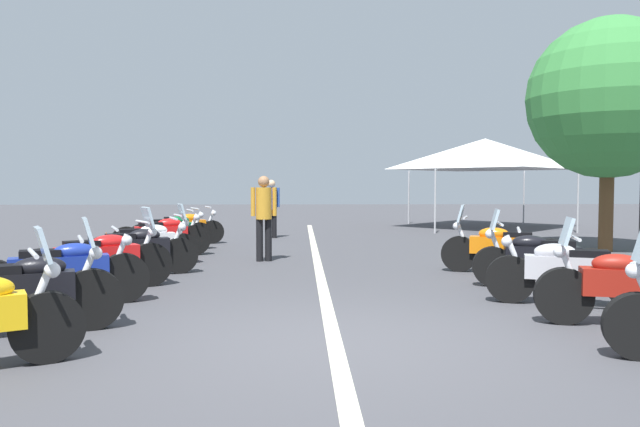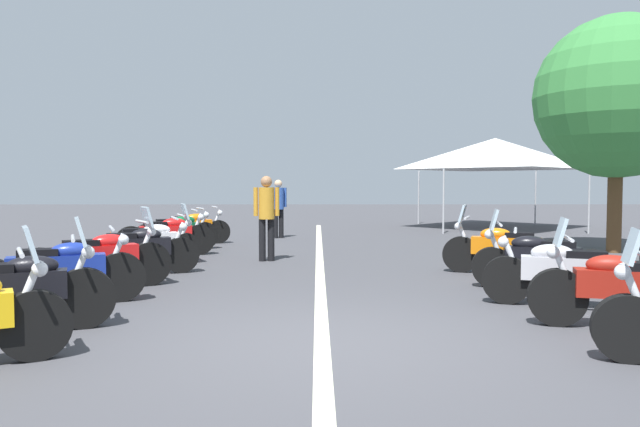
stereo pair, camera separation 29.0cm
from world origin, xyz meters
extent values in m
plane|color=#424247|center=(0.00, 0.00, 0.00)|extent=(80.00, 80.00, 0.00)
cube|color=beige|center=(5.01, 0.00, 0.00)|extent=(23.64, 0.16, 0.01)
cylinder|color=black|center=(-0.56, 2.57, 0.32)|extent=(0.43, 0.62, 0.63)
cylinder|color=silver|center=(-0.59, 2.62, 0.62)|extent=(0.20, 0.29, 0.58)
cylinder|color=silver|center=(-0.61, 2.66, 0.98)|extent=(0.56, 0.33, 0.04)
sphere|color=silver|center=(-0.54, 2.53, 0.82)|extent=(0.14, 0.14, 0.14)
cube|color=silver|center=(-0.57, 2.59, 1.05)|extent=(0.37, 0.28, 0.32)
cylinder|color=black|center=(0.62, 2.60, 0.33)|extent=(0.39, 0.67, 0.66)
cube|color=black|center=(0.36, 3.23, 0.51)|extent=(0.66, 1.07, 0.30)
ellipsoid|color=black|center=(0.43, 3.06, 0.71)|extent=(0.44, 0.58, 0.22)
cylinder|color=silver|center=(0.60, 2.65, 0.63)|extent=(0.18, 0.29, 0.58)
cylinder|color=silver|center=(0.59, 2.69, 0.99)|extent=(0.59, 0.28, 0.04)
sphere|color=silver|center=(0.64, 2.55, 0.83)|extent=(0.14, 0.14, 0.14)
cube|color=silver|center=(0.62, 2.62, 1.06)|extent=(0.38, 0.25, 0.32)
cylinder|color=black|center=(2.10, 2.69, 0.33)|extent=(0.38, 0.66, 0.66)
cube|color=navy|center=(1.80, 3.40, 0.51)|extent=(0.71, 1.19, 0.30)
ellipsoid|color=navy|center=(1.87, 3.24, 0.71)|extent=(0.44, 0.58, 0.22)
cube|color=black|center=(1.72, 3.61, 0.69)|extent=(0.43, 0.54, 0.12)
cylinder|color=silver|center=(2.08, 2.75, 0.63)|extent=(0.18, 0.29, 0.58)
cylinder|color=silver|center=(2.06, 2.78, 0.99)|extent=(0.59, 0.28, 0.04)
sphere|color=silver|center=(2.12, 2.64, 0.83)|extent=(0.14, 0.14, 0.14)
cylinder|color=silver|center=(1.79, 3.90, 0.23)|extent=(0.29, 0.54, 0.08)
cylinder|color=black|center=(3.35, 2.66, 0.34)|extent=(0.47, 0.65, 0.68)
cylinder|color=black|center=(2.54, 3.97, 0.34)|extent=(0.47, 0.65, 0.68)
cube|color=red|center=(2.95, 3.32, 0.52)|extent=(0.85, 1.14, 0.30)
ellipsoid|color=red|center=(3.04, 3.16, 0.72)|extent=(0.49, 0.58, 0.22)
cube|color=black|center=(2.83, 3.50, 0.70)|extent=(0.47, 0.55, 0.12)
cylinder|color=silver|center=(3.32, 2.71, 0.64)|extent=(0.21, 0.28, 0.58)
cylinder|color=silver|center=(3.30, 2.75, 1.00)|extent=(0.55, 0.36, 0.04)
sphere|color=silver|center=(3.38, 2.62, 0.84)|extent=(0.14, 0.14, 0.14)
cylinder|color=silver|center=(2.86, 3.80, 0.24)|extent=(0.36, 0.51, 0.08)
cube|color=silver|center=(3.34, 2.68, 1.07)|extent=(0.37, 0.29, 0.32)
cylinder|color=black|center=(4.67, 2.47, 0.32)|extent=(0.37, 0.64, 0.63)
cylinder|color=black|center=(4.08, 3.90, 0.32)|extent=(0.37, 0.64, 0.63)
cube|color=black|center=(4.38, 3.18, 0.50)|extent=(0.71, 1.19, 0.30)
ellipsoid|color=black|center=(4.45, 3.02, 0.70)|extent=(0.44, 0.58, 0.22)
cube|color=black|center=(4.29, 3.39, 0.68)|extent=(0.42, 0.54, 0.12)
cylinder|color=silver|center=(4.65, 2.53, 0.62)|extent=(0.18, 0.29, 0.58)
cylinder|color=silver|center=(4.64, 2.56, 0.98)|extent=(0.59, 0.27, 0.04)
sphere|color=silver|center=(4.69, 2.43, 0.82)|extent=(0.14, 0.14, 0.14)
cylinder|color=silver|center=(4.37, 3.68, 0.22)|extent=(0.28, 0.54, 0.08)
cylinder|color=black|center=(5.98, 2.66, 0.30)|extent=(0.37, 0.61, 0.60)
cylinder|color=black|center=(5.38, 4.04, 0.30)|extent=(0.37, 0.61, 0.60)
cube|color=white|center=(5.68, 3.35, 0.48)|extent=(0.71, 1.15, 0.30)
ellipsoid|color=white|center=(5.75, 3.18, 0.68)|extent=(0.45, 0.58, 0.22)
cube|color=black|center=(5.59, 3.55, 0.66)|extent=(0.43, 0.54, 0.12)
cylinder|color=silver|center=(5.95, 2.72, 0.60)|extent=(0.18, 0.29, 0.58)
cylinder|color=silver|center=(5.94, 2.76, 0.96)|extent=(0.58, 0.29, 0.04)
sphere|color=silver|center=(6.00, 2.62, 0.80)|extent=(0.14, 0.14, 0.14)
cylinder|color=silver|center=(5.66, 3.83, 0.21)|extent=(0.29, 0.54, 0.08)
cube|color=silver|center=(5.97, 2.68, 1.03)|extent=(0.38, 0.26, 0.32)
cylinder|color=black|center=(7.36, 2.68, 0.34)|extent=(0.38, 0.68, 0.68)
cylinder|color=black|center=(6.83, 4.03, 0.34)|extent=(0.38, 0.68, 0.68)
cube|color=red|center=(7.10, 3.36, 0.52)|extent=(0.67, 1.12, 0.30)
ellipsoid|color=red|center=(7.16, 3.19, 0.72)|extent=(0.43, 0.58, 0.22)
cube|color=black|center=(7.01, 3.56, 0.70)|extent=(0.42, 0.54, 0.12)
cylinder|color=silver|center=(7.34, 2.74, 0.64)|extent=(0.17, 0.29, 0.58)
cylinder|color=silver|center=(7.33, 2.78, 1.00)|extent=(0.59, 0.27, 0.04)
sphere|color=silver|center=(7.38, 2.64, 0.84)|extent=(0.14, 0.14, 0.14)
cylinder|color=silver|center=(7.10, 3.83, 0.24)|extent=(0.28, 0.54, 0.08)
cylinder|color=black|center=(8.56, 2.79, 0.33)|extent=(0.41, 0.65, 0.66)
cylinder|color=black|center=(7.97, 4.01, 0.33)|extent=(0.41, 0.65, 0.66)
cube|color=#0C592D|center=(8.27, 3.40, 0.51)|extent=(0.70, 1.05, 0.30)
ellipsoid|color=#0C592D|center=(8.35, 3.24, 0.71)|extent=(0.46, 0.58, 0.22)
cube|color=black|center=(8.17, 3.60, 0.69)|extent=(0.44, 0.55, 0.12)
cylinder|color=silver|center=(8.54, 2.84, 0.63)|extent=(0.19, 0.29, 0.58)
cylinder|color=silver|center=(8.52, 2.88, 0.99)|extent=(0.58, 0.31, 0.04)
sphere|color=silver|center=(8.58, 2.74, 0.83)|extent=(0.14, 0.14, 0.14)
cylinder|color=silver|center=(8.25, 3.84, 0.23)|extent=(0.31, 0.53, 0.08)
cylinder|color=black|center=(9.93, 2.68, 0.31)|extent=(0.35, 0.63, 0.62)
cylinder|color=black|center=(9.38, 4.12, 0.31)|extent=(0.35, 0.63, 0.62)
cube|color=orange|center=(9.66, 3.40, 0.49)|extent=(0.68, 1.19, 0.30)
ellipsoid|color=orange|center=(9.72, 3.23, 0.69)|extent=(0.43, 0.58, 0.22)
cube|color=black|center=(9.58, 3.60, 0.67)|extent=(0.41, 0.54, 0.12)
cylinder|color=silver|center=(9.91, 2.74, 0.61)|extent=(0.17, 0.30, 0.58)
cylinder|color=silver|center=(9.89, 2.77, 0.97)|extent=(0.59, 0.26, 0.04)
sphere|color=silver|center=(9.95, 2.63, 0.81)|extent=(0.14, 0.14, 0.14)
cylinder|color=silver|center=(9.66, 3.89, 0.22)|extent=(0.27, 0.54, 0.08)
cylinder|color=black|center=(-0.65, -2.69, 0.30)|extent=(0.32, 0.62, 0.61)
sphere|color=silver|center=(-0.63, -2.65, 0.80)|extent=(0.14, 0.14, 0.14)
cylinder|color=black|center=(0.71, -2.62, 0.32)|extent=(0.30, 0.65, 0.64)
cube|color=maroon|center=(0.52, -3.32, 0.50)|extent=(0.55, 1.13, 0.30)
ellipsoid|color=maroon|center=(0.57, -3.15, 0.70)|extent=(0.39, 0.57, 0.22)
cylinder|color=silver|center=(0.69, -2.68, 0.62)|extent=(0.14, 0.30, 0.58)
cylinder|color=silver|center=(0.68, -2.72, 0.98)|extent=(0.61, 0.20, 0.04)
sphere|color=silver|center=(0.72, -2.57, 0.82)|extent=(0.14, 0.14, 0.14)
cube|color=silver|center=(0.70, -2.64, 1.05)|extent=(0.38, 0.21, 0.32)
cylinder|color=black|center=(1.93, -2.45, 0.32)|extent=(0.34, 0.64, 0.63)
cylinder|color=black|center=(1.46, -3.83, 0.32)|extent=(0.34, 0.64, 0.63)
cube|color=silver|center=(1.69, -3.14, 0.50)|extent=(0.63, 1.14, 0.30)
ellipsoid|color=silver|center=(1.75, -2.97, 0.70)|extent=(0.41, 0.58, 0.22)
cube|color=black|center=(1.62, -3.35, 0.68)|extent=(0.40, 0.54, 0.12)
cylinder|color=silver|center=(1.91, -2.51, 0.62)|extent=(0.16, 0.30, 0.58)
cylinder|color=silver|center=(1.90, -2.54, 0.98)|extent=(0.60, 0.24, 0.04)
sphere|color=silver|center=(1.95, -2.40, 0.82)|extent=(0.14, 0.14, 0.14)
cylinder|color=silver|center=(1.38, -3.50, 0.22)|extent=(0.25, 0.55, 0.08)
cylinder|color=black|center=(3.19, -2.63, 0.31)|extent=(0.27, 0.63, 0.62)
cylinder|color=black|center=(2.88, -4.02, 0.31)|extent=(0.27, 0.63, 0.62)
cube|color=black|center=(3.03, -3.32, 0.49)|extent=(0.51, 1.12, 0.30)
ellipsoid|color=black|center=(3.07, -3.15, 0.69)|extent=(0.37, 0.56, 0.22)
cube|color=black|center=(2.98, -3.54, 0.67)|extent=(0.36, 0.52, 0.12)
cylinder|color=silver|center=(3.17, -2.69, 0.61)|extent=(0.13, 0.30, 0.58)
cylinder|color=silver|center=(3.17, -2.72, 0.97)|extent=(0.61, 0.17, 0.04)
sphere|color=silver|center=(3.20, -2.58, 0.81)|extent=(0.14, 0.14, 0.14)
cylinder|color=silver|center=(2.76, -3.70, 0.22)|extent=(0.20, 0.55, 0.08)
cube|color=silver|center=(3.18, -2.65, 1.04)|extent=(0.38, 0.20, 0.32)
cylinder|color=black|center=(4.74, -2.52, 0.32)|extent=(0.35, 0.65, 0.64)
cylinder|color=black|center=(4.20, -3.97, 0.32)|extent=(0.35, 0.65, 0.64)
cube|color=orange|center=(4.47, -3.25, 0.50)|extent=(0.67, 1.20, 0.30)
ellipsoid|color=orange|center=(4.53, -3.08, 0.70)|extent=(0.42, 0.58, 0.22)
cube|color=black|center=(4.39, -3.45, 0.68)|extent=(0.41, 0.54, 0.12)
cylinder|color=silver|center=(4.71, -2.58, 0.62)|extent=(0.17, 0.30, 0.58)
cylinder|color=silver|center=(4.70, -2.62, 0.98)|extent=(0.60, 0.25, 0.04)
sphere|color=silver|center=(4.75, -2.48, 0.82)|extent=(0.14, 0.14, 0.14)
cylinder|color=silver|center=(4.14, -3.62, 0.22)|extent=(0.26, 0.54, 0.08)
cube|color=silver|center=(4.73, -2.54, 1.05)|extent=(0.38, 0.24, 0.32)
cube|color=orange|center=(6.30, 4.28, 0.01)|extent=(0.36, 0.36, 0.03)
cone|color=orange|center=(6.30, 4.28, 0.32)|extent=(0.26, 0.26, 0.60)
cylinder|color=white|center=(6.30, 4.28, 0.34)|extent=(0.19, 0.19, 0.07)
cylinder|color=black|center=(11.42, 1.26, 0.42)|extent=(0.14, 0.14, 0.84)
cylinder|color=black|center=(11.51, 1.11, 0.42)|extent=(0.14, 0.14, 0.84)
cylinder|color=#2D51A5|center=(11.47, 1.18, 1.16)|extent=(0.32, 0.32, 0.63)
cylinder|color=#2D51A5|center=(11.36, 1.37, 1.19)|extent=(0.09, 0.09, 0.57)
cylinder|color=#2D51A5|center=(11.58, 0.99, 1.19)|extent=(0.09, 0.09, 0.57)
sphere|color=#D8AD84|center=(11.47, 1.18, 1.58)|extent=(0.23, 0.23, 0.23)
cylinder|color=black|center=(6.30, 1.00, 0.43)|extent=(0.14, 0.14, 0.86)
cylinder|color=black|center=(6.27, 1.17, 0.43)|extent=(0.14, 0.14, 0.86)
cylinder|color=orange|center=(6.29, 1.08, 1.19)|extent=(0.32, 0.32, 0.65)
cylinder|color=orange|center=(6.33, 0.87, 1.22)|extent=(0.09, 0.09, 0.58)
cylinder|color=orange|center=(6.24, 1.30, 1.22)|extent=(0.09, 0.09, 0.58)
sphere|color=#9E704C|center=(6.29, 1.08, 1.63)|extent=(0.23, 0.23, 0.23)
cylinder|color=brown|center=(7.78, -6.79, 1.13)|extent=(0.32, 0.32, 2.26)
sphere|color=#38843D|center=(7.78, -6.79, 3.55)|extent=(3.69, 3.69, 3.69)
pyramid|color=white|center=(15.26, -6.26, 2.65)|extent=(5.14, 5.14, 1.10)
cylinder|color=#B2B2B7|center=(17.58, -3.95, 1.05)|extent=(0.06, 0.06, 2.10)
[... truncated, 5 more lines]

